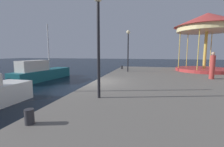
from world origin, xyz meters
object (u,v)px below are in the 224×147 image
Objects in this scene: sailboat_teal at (41,73)px; person_far_corner at (212,66)px; lamp_post_near_edge at (98,27)px; carousel at (207,28)px; bollard_north at (29,117)px; bollard_south at (122,67)px; lamp_post_mid_promenade at (128,43)px.

person_far_corner is at bearing -3.51° from sailboat_teal.
lamp_post_near_edge is (8.17, -7.22, 2.91)m from sailboat_teal.
carousel reaches higher than bollard_north.
sailboat_teal reaches higher than bollard_north.
sailboat_teal reaches higher than bollard_south.
bollard_south is at bearing 112.45° from lamp_post_mid_promenade.
person_far_corner is at bearing -101.88° from carousel.
bollard_south is (-1.00, 2.42, -2.56)m from lamp_post_mid_promenade.
carousel is at bearing 15.83° from lamp_post_mid_promenade.
sailboat_teal reaches higher than person_far_corner.
bollard_north is at bearing -129.15° from person_far_corner.
sailboat_teal is 16.61× the size of bollard_north.
sailboat_teal is 16.61× the size of bollard_south.
lamp_post_mid_promenade is at bearing -164.17° from carousel.
lamp_post_mid_promenade is (-7.45, -2.11, -1.50)m from carousel.
carousel is 1.54× the size of lamp_post_mid_promenade.
person_far_corner is (7.39, 9.08, 0.70)m from bollard_north.
bollard_south and bollard_north have the same top height.
bollard_south is 9.20m from person_far_corner.
bollard_south is at bearing 177.94° from carousel.
lamp_post_near_edge is at bearing 69.53° from bollard_north.
person_far_corner reaches higher than bollard_north.
lamp_post_near_edge reaches higher than lamp_post_mid_promenade.
lamp_post_mid_promenade reaches higher than person_far_corner.
bollard_south is (-8.44, 0.30, -4.06)m from carousel.
sailboat_teal is at bearing -147.37° from bollard_south.
person_far_corner is (6.36, 6.32, -1.95)m from lamp_post_near_edge.
lamp_post_near_edge reaches higher than bollard_south.
lamp_post_mid_promenade is at bearing 14.93° from sailboat_teal.
lamp_post_near_edge is at bearing -122.93° from carousel.
bollard_south is at bearing 94.79° from lamp_post_near_edge.
lamp_post_near_edge is 3.95m from bollard_north.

